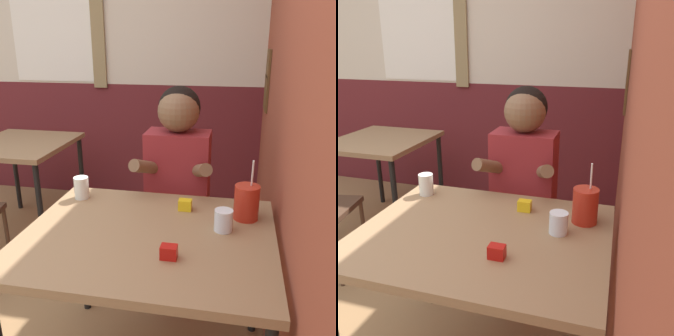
% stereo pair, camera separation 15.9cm
% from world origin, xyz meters
% --- Properties ---
extents(brick_wall_right, '(0.08, 4.33, 2.70)m').
position_xyz_m(brick_wall_right, '(1.47, 1.17, 1.35)').
color(brick_wall_right, brown).
rests_on(brick_wall_right, ground_plane).
extents(back_wall, '(5.88, 0.09, 2.70)m').
position_xyz_m(back_wall, '(-0.01, 2.36, 1.36)').
color(back_wall, beige).
rests_on(back_wall, ground_plane).
extents(main_table, '(1.02, 0.83, 0.74)m').
position_xyz_m(main_table, '(0.91, 0.29, 0.68)').
color(main_table, '#93704C').
rests_on(main_table, ground_plane).
extents(background_table, '(0.72, 0.79, 0.74)m').
position_xyz_m(background_table, '(-0.40, 1.49, 0.66)').
color(background_table, '#93704C').
rests_on(background_table, ground_plane).
extents(person_seated, '(0.42, 0.42, 1.26)m').
position_xyz_m(person_seated, '(0.93, 0.88, 0.68)').
color(person_seated, maroon).
rests_on(person_seated, ground_plane).
extents(cocktail_pitcher, '(0.11, 0.11, 0.27)m').
position_xyz_m(cocktail_pitcher, '(1.29, 0.50, 0.82)').
color(cocktail_pitcher, '#B22819').
rests_on(cocktail_pitcher, main_table).
extents(glass_near_pitcher, '(0.08, 0.08, 0.09)m').
position_xyz_m(glass_near_pitcher, '(1.20, 0.37, 0.79)').
color(glass_near_pitcher, silver).
rests_on(glass_near_pitcher, main_table).
extents(glass_center, '(0.07, 0.07, 0.11)m').
position_xyz_m(glass_center, '(0.50, 0.57, 0.80)').
color(glass_center, silver).
rests_on(glass_center, main_table).
extents(condiment_ketchup, '(0.06, 0.04, 0.05)m').
position_xyz_m(condiment_ketchup, '(1.02, 0.12, 0.77)').
color(condiment_ketchup, '#B7140F').
rests_on(condiment_ketchup, main_table).
extents(condiment_mustard, '(0.06, 0.04, 0.05)m').
position_xyz_m(condiment_mustard, '(1.02, 0.53, 0.77)').
color(condiment_mustard, yellow).
rests_on(condiment_mustard, main_table).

